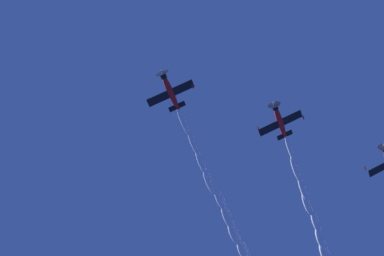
{
  "coord_description": "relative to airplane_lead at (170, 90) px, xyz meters",
  "views": [
    {
      "loc": [
        23.88,
        -0.16,
        1.81
      ],
      "look_at": [
        -7.57,
        -1.66,
        75.58
      ],
      "focal_mm": 41.75,
      "sensor_mm": 36.0,
      "label": 1
    }
  ],
  "objects": [
    {
      "name": "smoke_trail_lead",
      "position": [
        -28.17,
        9.79,
        0.93
      ],
      "size": [
        39.68,
        14.76,
        2.84
      ],
      "color": "white"
    },
    {
      "name": "airplane_left_wingman",
      "position": [
        -7.19,
        19.31,
        1.71
      ],
      "size": [
        7.66,
        8.34,
        2.88
      ],
      "color": "red"
    },
    {
      "name": "airplane_lead",
      "position": [
        0.0,
        0.0,
        0.0
      ],
      "size": [
        7.68,
        8.38,
        2.78
      ],
      "color": "red"
    },
    {
      "name": "smoke_trail_left_wingman",
      "position": [
        -35.27,
        29.13,
        2.78
      ],
      "size": [
        39.36,
        15.5,
        3.22
      ],
      "color": "white"
    }
  ]
}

